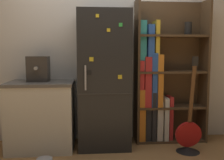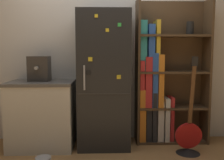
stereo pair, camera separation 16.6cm
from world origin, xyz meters
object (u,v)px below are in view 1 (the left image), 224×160
object	(u,v)px
refrigerator	(104,80)
espresso_machine	(38,69)
pet_bowl	(44,160)
bookshelf	(160,82)
guitar	(188,139)

from	to	relation	value
refrigerator	espresso_machine	xyz separation A→B (m)	(-0.85, 0.02, 0.15)
pet_bowl	bookshelf	bearing A→B (deg)	23.18
refrigerator	guitar	xyz separation A→B (m)	(1.06, -0.32, -0.72)
espresso_machine	pet_bowl	distance (m)	1.15
guitar	espresso_machine	bearing A→B (deg)	169.91
bookshelf	espresso_machine	bearing A→B (deg)	-175.35
bookshelf	pet_bowl	xyz separation A→B (m)	(-1.51, -0.65, -0.81)
bookshelf	guitar	distance (m)	0.86
bookshelf	guitar	size ratio (longest dim) A/B	1.63
refrigerator	espresso_machine	bearing A→B (deg)	178.87
bookshelf	pet_bowl	world-z (taller)	bookshelf
refrigerator	guitar	bearing A→B (deg)	-17.00
espresso_machine	guitar	bearing A→B (deg)	-10.09
guitar	pet_bowl	distance (m)	1.78
guitar	bookshelf	bearing A→B (deg)	118.17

